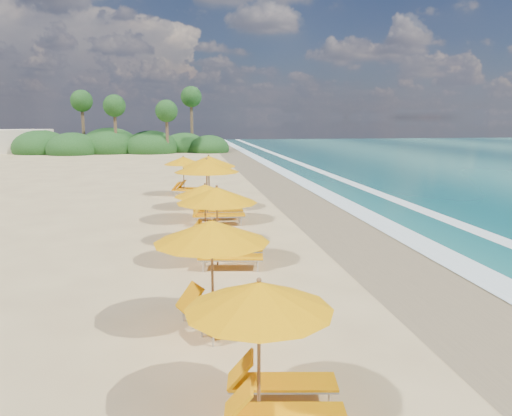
{
  "coord_description": "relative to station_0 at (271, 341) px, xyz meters",
  "views": [
    {
      "loc": [
        -2.5,
        -16.32,
        4.24
      ],
      "look_at": [
        0.0,
        0.0,
        1.2
      ],
      "focal_mm": 34.51,
      "sensor_mm": 36.0,
      "label": 1
    }
  ],
  "objects": [
    {
      "name": "station_0",
      "position": [
        0.0,
        0.0,
        0.0
      ],
      "size": [
        2.48,
        2.36,
        2.11
      ],
      "rotation": [
        0.0,
        0.0,
        -0.15
      ],
      "color": "olive",
      "rests_on": "ground"
    },
    {
      "name": "station_6",
      "position": [
        -0.87,
        20.87,
        0.05
      ],
      "size": [
        2.84,
        2.79,
        2.2
      ],
      "rotation": [
        0.0,
        0.0,
        -0.37
      ],
      "color": "olive",
      "rests_on": "ground"
    },
    {
      "name": "station_4",
      "position": [
        0.06,
        13.48,
        0.32
      ],
      "size": [
        2.95,
        2.74,
        2.67
      ],
      "rotation": [
        0.0,
        0.0,
        -0.04
      ],
      "color": "olive",
      "rests_on": "ground"
    },
    {
      "name": "surf_foam",
      "position": [
        8.03,
        10.04,
        -1.16
      ],
      "size": [
        4.0,
        160.0,
        0.01
      ],
      "color": "white",
      "rests_on": "ground"
    },
    {
      "name": "station_5",
      "position": [
        0.3,
        16.58,
        0.26
      ],
      "size": [
        3.01,
        2.85,
        2.57
      ],
      "rotation": [
        0.0,
        0.0,
        0.14
      ],
      "color": "olive",
      "rests_on": "ground"
    },
    {
      "name": "wet_sand",
      "position": [
        5.33,
        10.04,
        -1.18
      ],
      "size": [
        4.0,
        160.0,
        0.01
      ],
      "primitive_type": "cube",
      "color": "#8D7954",
      "rests_on": "ground"
    },
    {
      "name": "treeline",
      "position": [
        -8.61,
        55.56,
        -0.19
      ],
      "size": [
        25.8,
        8.8,
        9.74
      ],
      "color": "#163D14",
      "rests_on": "ground"
    },
    {
      "name": "station_2",
      "position": [
        0.0,
        7.55,
        0.14
      ],
      "size": [
        2.79,
        2.64,
        2.36
      ],
      "rotation": [
        0.0,
        0.0,
        -0.15
      ],
      "color": "olive",
      "rests_on": "ground"
    },
    {
      "name": "station_3",
      "position": [
        -0.23,
        10.08,
        -0.0
      ],
      "size": [
        2.44,
        2.3,
        2.1
      ],
      "rotation": [
        0.0,
        0.0,
        0.12
      ],
      "color": "olive",
      "rests_on": "ground"
    },
    {
      "name": "beach_building",
      "position": [
        -20.67,
        58.04,
        0.22
      ],
      "size": [
        7.0,
        5.0,
        2.8
      ],
      "primitive_type": "cube",
      "color": "beige",
      "rests_on": "ground"
    },
    {
      "name": "station_1",
      "position": [
        -0.44,
        3.21,
        0.13
      ],
      "size": [
        3.05,
        3.02,
        2.34
      ],
      "rotation": [
        0.0,
        0.0,
        0.4
      ],
      "color": "olive",
      "rests_on": "ground"
    },
    {
      "name": "ground",
      "position": [
        1.33,
        10.04,
        -1.18
      ],
      "size": [
        160.0,
        160.0,
        0.0
      ],
      "primitive_type": "plane",
      "color": "#D3B77C",
      "rests_on": "ground"
    }
  ]
}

